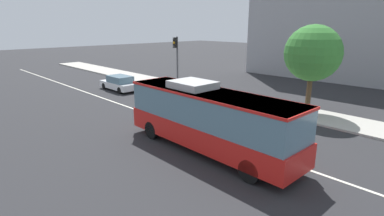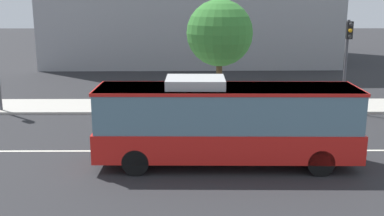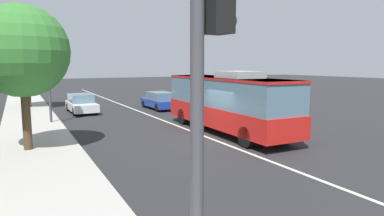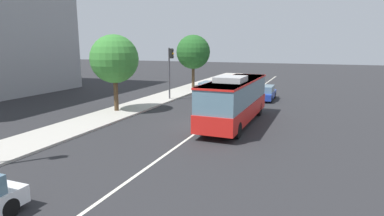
{
  "view_description": "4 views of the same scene",
  "coord_description": "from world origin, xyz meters",
  "px_view_note": "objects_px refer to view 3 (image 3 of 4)",
  "views": [
    {
      "loc": [
        11.01,
        -12.2,
        6.24
      ],
      "look_at": [
        -1.84,
        0.11,
        1.33
      ],
      "focal_mm": 28.17,
      "sensor_mm": 36.0,
      "label": 1
    },
    {
      "loc": [
        -0.21,
        -18.64,
        6.39
      ],
      "look_at": [
        -0.09,
        -0.19,
        1.94
      ],
      "focal_mm": 42.95,
      "sensor_mm": 36.0,
      "label": 2
    },
    {
      "loc": [
        -14.27,
        8.71,
        3.82
      ],
      "look_at": [
        0.32,
        1.02,
        1.65
      ],
      "focal_mm": 31.18,
      "sensor_mm": 36.0,
      "label": 3
    },
    {
      "loc": [
        -20.28,
        -6.91,
        5.48
      ],
      "look_at": [
        -1.65,
        0.43,
        1.52
      ],
      "focal_mm": 29.91,
      "sensor_mm": 36.0,
      "label": 4
    }
  ],
  "objects_px": {
    "sedan_blue": "(159,101)",
    "traffic_light_near_corner": "(208,87)",
    "sedan_white": "(81,104)",
    "street_tree_kerbside_centre": "(22,51)",
    "transit_bus": "(227,100)",
    "traffic_light_mid_block": "(51,68)",
    "street_tree_kerbside_left": "(26,55)"
  },
  "relations": [
    {
      "from": "sedan_blue",
      "to": "traffic_light_near_corner",
      "type": "relative_size",
      "value": 0.87
    },
    {
      "from": "sedan_white",
      "to": "sedan_blue",
      "type": "relative_size",
      "value": 1.0
    },
    {
      "from": "sedan_blue",
      "to": "street_tree_kerbside_centre",
      "type": "height_order",
      "value": "street_tree_kerbside_centre"
    },
    {
      "from": "traffic_light_near_corner",
      "to": "street_tree_kerbside_left",
      "type": "height_order",
      "value": "street_tree_kerbside_left"
    },
    {
      "from": "traffic_light_mid_block",
      "to": "street_tree_kerbside_left",
      "type": "height_order",
      "value": "street_tree_kerbside_left"
    },
    {
      "from": "sedan_blue",
      "to": "traffic_light_near_corner",
      "type": "distance_m",
      "value": 24.87
    },
    {
      "from": "sedan_blue",
      "to": "traffic_light_near_corner",
      "type": "bearing_deg",
      "value": 158.25
    },
    {
      "from": "transit_bus",
      "to": "traffic_light_near_corner",
      "type": "xyz_separation_m",
      "value": [
        -12.14,
        8.39,
        1.75
      ]
    },
    {
      "from": "sedan_blue",
      "to": "traffic_light_near_corner",
      "type": "xyz_separation_m",
      "value": [
        -23.09,
        8.79,
        2.84
      ]
    },
    {
      "from": "sedan_white",
      "to": "street_tree_kerbside_centre",
      "type": "height_order",
      "value": "street_tree_kerbside_centre"
    },
    {
      "from": "transit_bus",
      "to": "street_tree_kerbside_centre",
      "type": "bearing_deg",
      "value": 88.65
    },
    {
      "from": "traffic_light_near_corner",
      "to": "street_tree_kerbside_centre",
      "type": "relative_size",
      "value": 0.82
    },
    {
      "from": "transit_bus",
      "to": "sedan_blue",
      "type": "height_order",
      "value": "transit_bus"
    },
    {
      "from": "traffic_light_mid_block",
      "to": "street_tree_kerbside_left",
      "type": "xyz_separation_m",
      "value": [
        9.05,
        1.11,
        1.03
      ]
    },
    {
      "from": "traffic_light_mid_block",
      "to": "street_tree_kerbside_left",
      "type": "distance_m",
      "value": 9.18
    },
    {
      "from": "street_tree_kerbside_centre",
      "to": "sedan_white",
      "type": "bearing_deg",
      "value": -19.97
    },
    {
      "from": "traffic_light_near_corner",
      "to": "traffic_light_mid_block",
      "type": "height_order",
      "value": "same"
    },
    {
      "from": "traffic_light_near_corner",
      "to": "street_tree_kerbside_left",
      "type": "bearing_deg",
      "value": 87.56
    },
    {
      "from": "sedan_white",
      "to": "traffic_light_mid_block",
      "type": "relative_size",
      "value": 0.87
    },
    {
      "from": "sedan_blue",
      "to": "traffic_light_mid_block",
      "type": "distance_m",
      "value": 9.91
    },
    {
      "from": "sedan_blue",
      "to": "street_tree_kerbside_centre",
      "type": "xyz_separation_m",
      "value": [
        -10.56,
        10.47,
        3.63
      ]
    },
    {
      "from": "traffic_light_near_corner",
      "to": "traffic_light_mid_block",
      "type": "xyz_separation_m",
      "value": [
        19.5,
        -0.0,
        0.0
      ]
    },
    {
      "from": "street_tree_kerbside_left",
      "to": "street_tree_kerbside_centre",
      "type": "xyz_separation_m",
      "value": [
        -16.03,
        0.57,
        -0.24
      ]
    },
    {
      "from": "sedan_white",
      "to": "street_tree_kerbside_left",
      "type": "xyz_separation_m",
      "value": [
        4.57,
        3.6,
        3.87
      ]
    },
    {
      "from": "sedan_white",
      "to": "traffic_light_mid_block",
      "type": "distance_m",
      "value": 5.86
    },
    {
      "from": "transit_bus",
      "to": "traffic_light_near_corner",
      "type": "height_order",
      "value": "traffic_light_near_corner"
    },
    {
      "from": "transit_bus",
      "to": "traffic_light_mid_block",
      "type": "distance_m",
      "value": 11.3
    },
    {
      "from": "traffic_light_mid_block",
      "to": "street_tree_kerbside_centre",
      "type": "xyz_separation_m",
      "value": [
        -6.98,
        1.68,
        0.79
      ]
    },
    {
      "from": "sedan_white",
      "to": "street_tree_kerbside_left",
      "type": "bearing_deg",
      "value": -142.72
    },
    {
      "from": "sedan_blue",
      "to": "street_tree_kerbside_left",
      "type": "relative_size",
      "value": 0.67
    },
    {
      "from": "sedan_white",
      "to": "street_tree_kerbside_centre",
      "type": "bearing_deg",
      "value": -20.91
    },
    {
      "from": "sedan_white",
      "to": "traffic_light_near_corner",
      "type": "height_order",
      "value": "traffic_light_near_corner"
    }
  ]
}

